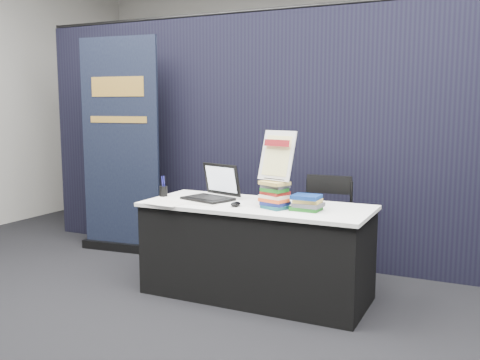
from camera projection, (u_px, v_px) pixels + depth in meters
name	position (u px, v px, depth m)	size (l,w,h in m)	color
floor	(224.00, 320.00, 3.82)	(8.00, 8.00, 0.00)	black
wall_back	(362.00, 88.00, 7.14)	(8.00, 0.02, 3.50)	#A4A19A
drape_partition	(301.00, 139.00, 5.08)	(6.00, 0.08, 2.40)	black
display_table	(256.00, 250.00, 4.25)	(1.80, 0.75, 0.75)	black
laptop	(211.00, 191.00, 4.42)	(0.44, 0.41, 0.29)	black
mouse	(236.00, 204.00, 4.10)	(0.07, 0.11, 0.04)	black
brochure_left	(184.00, 198.00, 4.48)	(0.30, 0.22, 0.00)	white
brochure_mid	(166.00, 203.00, 4.23)	(0.30, 0.21, 0.00)	silver
brochure_right	(204.00, 203.00, 4.24)	(0.27, 0.19, 0.00)	silver
pen_cup	(163.00, 191.00, 4.55)	(0.07, 0.07, 0.09)	black
book_stack_tall	(275.00, 195.00, 4.01)	(0.23, 0.20, 0.21)	#154A52
book_stack_short	(307.00, 203.00, 3.93)	(0.21, 0.16, 0.12)	#1A631B
info_sign	(277.00, 156.00, 4.00)	(0.30, 0.18, 0.39)	black
pullup_banner	(120.00, 159.00, 5.50)	(0.94, 0.19, 2.20)	black
stacking_chair	(323.00, 225.00, 4.55)	(0.44, 0.44, 0.92)	black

